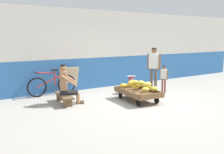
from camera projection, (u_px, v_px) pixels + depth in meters
name	position (u px, v px, depth m)	size (l,w,h in m)	color
ground_plane	(144.00, 105.00, 7.14)	(80.00, 80.00, 0.00)	#A39E93
back_wall	(93.00, 50.00, 9.36)	(16.00, 0.30, 2.88)	#2D609E
banana_cart	(138.00, 93.00, 7.51)	(0.97, 1.51, 0.36)	brown
banana_pile	(139.00, 85.00, 7.56)	(0.80, 1.06, 0.26)	gold
low_bench	(64.00, 97.00, 7.22)	(0.44, 1.13, 0.27)	brown
vendor_seated	(67.00, 84.00, 7.17)	(0.74, 0.63, 1.14)	#9E704C
plastic_crate	(131.00, 88.00, 8.63)	(0.36, 0.28, 0.30)	#19847F
weighing_scale	(131.00, 80.00, 8.58)	(0.30, 0.30, 0.29)	#28282D
bicycle_near_left	(52.00, 85.00, 8.24)	(1.66, 0.48, 0.86)	black
sign_board	(69.00, 79.00, 8.78)	(0.70, 0.27, 0.87)	#C6B289
customer_adult	(154.00, 64.00, 8.86)	(0.33, 0.44, 1.53)	brown
customer_child	(164.00, 76.00, 8.59)	(0.18, 0.29, 0.94)	brown
shopping_bag	(144.00, 90.00, 8.54)	(0.18, 0.12, 0.24)	silver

